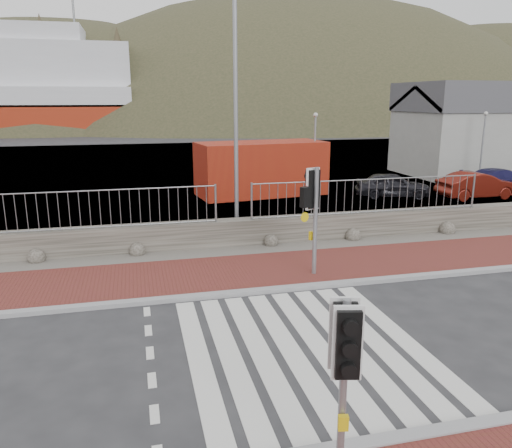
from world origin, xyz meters
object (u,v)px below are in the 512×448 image
object	(u,v)px
traffic_signal_near	(345,354)
shipping_container	(261,168)
traffic_signal_far	(315,199)
car_a	(392,185)
streetlight	(240,106)
car_c	(500,180)
car_b	(477,185)

from	to	relation	value
traffic_signal_near	shipping_container	bearing A→B (deg)	91.54
traffic_signal_far	car_a	size ratio (longest dim) A/B	0.84
shipping_container	streetlight	bearing A→B (deg)	-117.02
car_c	car_b	bearing A→B (deg)	110.22
shipping_container	traffic_signal_far	bearing A→B (deg)	-105.40
traffic_signal_near	shipping_container	size ratio (longest dim) A/B	0.39
streetlight	shipping_container	world-z (taller)	streetlight
car_a	car_c	bearing A→B (deg)	-72.03
car_b	car_c	bearing A→B (deg)	-61.92
car_a	car_c	world-z (taller)	car_c
car_a	car_c	size ratio (longest dim) A/B	0.85
streetlight	car_c	distance (m)	16.75
traffic_signal_near	car_a	distance (m)	20.07
shipping_container	car_b	size ratio (longest dim) A/B	1.63
traffic_signal_near	car_b	distance (m)	21.37
traffic_signal_near	car_b	size ratio (longest dim) A/B	0.64
car_b	car_c	distance (m)	2.66
traffic_signal_far	car_c	distance (m)	17.32
traffic_signal_near	traffic_signal_far	world-z (taller)	traffic_signal_far
car_a	traffic_signal_far	bearing A→B (deg)	159.50
shipping_container	car_b	bearing A→B (deg)	-27.12
traffic_signal_near	streetlight	size ratio (longest dim) A/B	0.31
traffic_signal_near	shipping_container	xyz separation A→B (m)	(3.93, 19.58, -0.49)
traffic_signal_near	car_c	xyz separation A→B (m)	(16.40, 17.31, -1.20)
traffic_signal_near	streetlight	world-z (taller)	streetlight
streetlight	car_b	distance (m)	14.20
traffic_signal_far	car_c	size ratio (longest dim) A/B	0.71
shipping_container	car_c	xyz separation A→B (m)	(12.47, -2.27, -0.72)
car_a	car_b	world-z (taller)	car_b
traffic_signal_far	car_b	world-z (taller)	traffic_signal_far
traffic_signal_far	car_b	xyz separation A→B (m)	(11.76, 8.68, -1.56)
car_a	traffic_signal_near	bearing A→B (deg)	167.35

